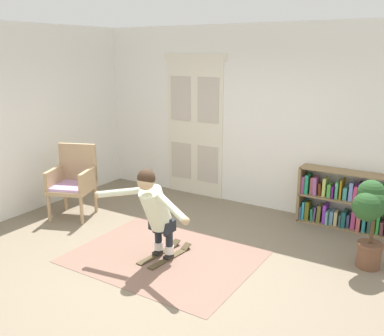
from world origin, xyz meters
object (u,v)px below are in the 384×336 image
(bookshelf, at_px, (351,204))
(wicker_chair, at_px, (73,179))
(potted_plant, at_px, (370,211))
(person_skier, at_px, (154,207))
(skis_pair, at_px, (166,254))

(bookshelf, height_order, wicker_chair, wicker_chair)
(wicker_chair, distance_m, potted_plant, 4.23)
(potted_plant, bearing_deg, person_skier, -150.57)
(wicker_chair, height_order, skis_pair, wicker_chair)
(skis_pair, bearing_deg, potted_plant, 25.91)
(skis_pair, bearing_deg, bookshelf, 50.60)
(person_skier, bearing_deg, potted_plant, 29.43)
(potted_plant, relative_size, person_skier, 0.72)
(bookshelf, relative_size, skis_pair, 1.99)
(wicker_chair, xyz_separation_m, skis_pair, (2.01, -0.41, -0.56))
(person_skier, bearing_deg, skis_pair, 84.07)
(skis_pair, xyz_separation_m, person_skier, (-0.02, -0.18, 0.68))
(bookshelf, relative_size, potted_plant, 1.44)
(bookshelf, xyz_separation_m, wicker_chair, (-3.76, -1.72, 0.21))
(potted_plant, bearing_deg, wicker_chair, -171.23)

